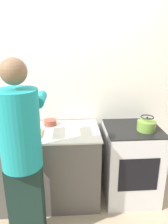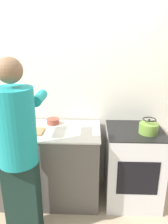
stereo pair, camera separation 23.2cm
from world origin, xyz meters
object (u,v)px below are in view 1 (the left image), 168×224
(person, at_px, (22,152))
(cutting_board, at_px, (27,134))
(bowl_prep, at_px, (50,122))
(oven, at_px, (131,163))
(knife, at_px, (22,133))
(canister_jar, at_px, (6,123))
(kettle, at_px, (146,125))

(person, xyz_separation_m, cutting_board, (-0.04, 0.47, -0.04))
(bowl_prep, bearing_deg, oven, -10.76)
(knife, bearing_deg, cutting_board, -4.70)
(oven, relative_size, bowl_prep, 6.14)
(canister_jar, bearing_deg, oven, -4.51)
(cutting_board, bearing_deg, kettle, -0.11)
(cutting_board, bearing_deg, canister_jar, 144.72)
(knife, bearing_deg, canister_jar, 137.63)
(oven, height_order, bowl_prep, bowl_prep)
(oven, bearing_deg, person, -154.63)
(kettle, height_order, canister_jar, kettle)
(cutting_board, relative_size, canister_jar, 2.45)
(cutting_board, height_order, kettle, kettle)
(cutting_board, xyz_separation_m, canister_jar, (-0.27, 0.19, 0.06))
(person, distance_m, cutting_board, 0.47)
(knife, relative_size, kettle, 1.16)
(oven, height_order, cutting_board, cutting_board)
(bowl_prep, xyz_separation_m, canister_jar, (-0.50, -0.07, 0.04))
(person, bearing_deg, kettle, 20.15)
(oven, xyz_separation_m, kettle, (0.12, -0.08, 0.53))
(bowl_prep, distance_m, canister_jar, 0.51)
(oven, distance_m, canister_jar, 1.56)
(person, height_order, canister_jar, person)
(kettle, bearing_deg, knife, 179.77)
(bowl_prep, relative_size, canister_jar, 1.10)
(cutting_board, height_order, canister_jar, canister_jar)
(oven, bearing_deg, canister_jar, 175.49)
(cutting_board, xyz_separation_m, kettle, (1.32, -0.00, 0.07))
(cutting_board, relative_size, knife, 1.41)
(bowl_prep, height_order, canister_jar, canister_jar)
(person, bearing_deg, cutting_board, 95.22)
(kettle, height_order, bowl_prep, kettle)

